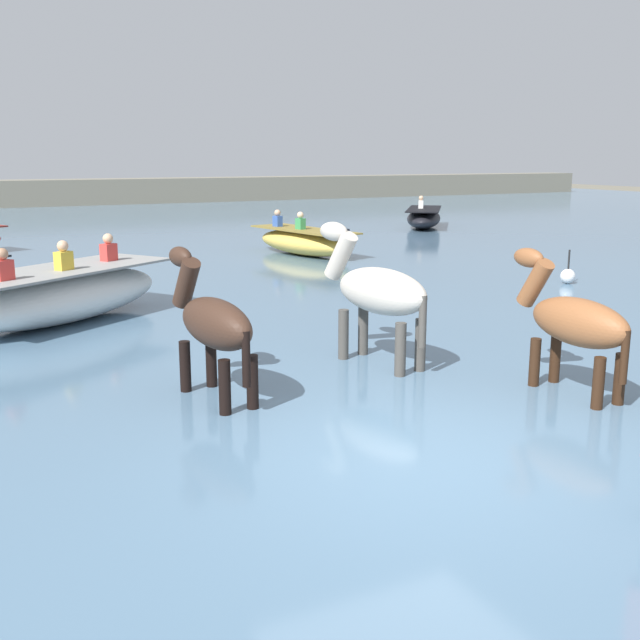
{
  "coord_description": "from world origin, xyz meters",
  "views": [
    {
      "loc": [
        -3.75,
        -5.24,
        3.03
      ],
      "look_at": [
        0.8,
        3.61,
        0.85
      ],
      "focal_mm": 42.09,
      "sensor_mm": 36.0,
      "label": 1
    }
  ],
  "objects_px": {
    "horse_trailing_chestnut": "(574,325)",
    "horse_flank_pinto": "(377,294)",
    "boat_mid_channel": "(304,242)",
    "boat_near_port": "(424,218)",
    "boat_distant_west": "(59,295)",
    "horse_lead_dark_bay": "(213,326)",
    "channel_buoy": "(568,276)"
  },
  "relations": [
    {
      "from": "horse_trailing_chestnut",
      "to": "horse_lead_dark_bay",
      "type": "bearing_deg",
      "value": 155.36
    },
    {
      "from": "horse_trailing_chestnut",
      "to": "channel_buoy",
      "type": "bearing_deg",
      "value": 45.03
    },
    {
      "from": "boat_mid_channel",
      "to": "boat_near_port",
      "type": "xyz_separation_m",
      "value": [
        7.62,
        5.16,
        0.0
      ]
    },
    {
      "from": "horse_trailing_chestnut",
      "to": "boat_mid_channel",
      "type": "distance_m",
      "value": 12.9
    },
    {
      "from": "channel_buoy",
      "to": "boat_distant_west",
      "type": "bearing_deg",
      "value": 174.5
    },
    {
      "from": "horse_lead_dark_bay",
      "to": "boat_near_port",
      "type": "height_order",
      "value": "horse_lead_dark_bay"
    },
    {
      "from": "horse_trailing_chestnut",
      "to": "boat_mid_channel",
      "type": "relative_size",
      "value": 0.49
    },
    {
      "from": "horse_trailing_chestnut",
      "to": "boat_near_port",
      "type": "height_order",
      "value": "horse_trailing_chestnut"
    },
    {
      "from": "horse_flank_pinto",
      "to": "boat_distant_west",
      "type": "xyz_separation_m",
      "value": [
        -3.32,
        4.54,
        -0.48
      ]
    },
    {
      "from": "horse_lead_dark_bay",
      "to": "horse_flank_pinto",
      "type": "height_order",
      "value": "horse_flank_pinto"
    },
    {
      "from": "horse_flank_pinto",
      "to": "boat_distant_west",
      "type": "relative_size",
      "value": 0.5
    },
    {
      "from": "boat_mid_channel",
      "to": "channel_buoy",
      "type": "bearing_deg",
      "value": -67.2
    },
    {
      "from": "horse_lead_dark_bay",
      "to": "horse_trailing_chestnut",
      "type": "bearing_deg",
      "value": -24.64
    },
    {
      "from": "horse_flank_pinto",
      "to": "horse_lead_dark_bay",
      "type": "bearing_deg",
      "value": -170.3
    },
    {
      "from": "horse_flank_pinto",
      "to": "boat_near_port",
      "type": "relative_size",
      "value": 0.55
    },
    {
      "from": "boat_mid_channel",
      "to": "boat_near_port",
      "type": "distance_m",
      "value": 9.2
    },
    {
      "from": "horse_lead_dark_bay",
      "to": "boat_distant_west",
      "type": "xyz_separation_m",
      "value": [
        -0.94,
        4.95,
        -0.38
      ]
    },
    {
      "from": "horse_trailing_chestnut",
      "to": "boat_mid_channel",
      "type": "xyz_separation_m",
      "value": [
        2.73,
        12.61,
        -0.44
      ]
    },
    {
      "from": "horse_lead_dark_bay",
      "to": "channel_buoy",
      "type": "xyz_separation_m",
      "value": [
        9.36,
        3.95,
        -0.66
      ]
    },
    {
      "from": "boat_mid_channel",
      "to": "boat_near_port",
      "type": "height_order",
      "value": "boat_near_port"
    },
    {
      "from": "horse_flank_pinto",
      "to": "boat_near_port",
      "type": "xyz_separation_m",
      "value": [
        11.68,
        15.65,
        -0.56
      ]
    },
    {
      "from": "horse_trailing_chestnut",
      "to": "boat_distant_west",
      "type": "xyz_separation_m",
      "value": [
        -4.65,
        6.65,
        -0.36
      ]
    },
    {
      "from": "boat_near_port",
      "to": "channel_buoy",
      "type": "distance_m",
      "value": 12.99
    },
    {
      "from": "horse_trailing_chestnut",
      "to": "horse_flank_pinto",
      "type": "bearing_deg",
      "value": 122.23
    },
    {
      "from": "horse_lead_dark_bay",
      "to": "boat_mid_channel",
      "type": "distance_m",
      "value": 12.67
    },
    {
      "from": "horse_trailing_chestnut",
      "to": "boat_near_port",
      "type": "relative_size",
      "value": 0.5
    },
    {
      "from": "boat_mid_channel",
      "to": "boat_distant_west",
      "type": "height_order",
      "value": "boat_distant_west"
    },
    {
      "from": "horse_lead_dark_bay",
      "to": "boat_mid_channel",
      "type": "xyz_separation_m",
      "value": [
        6.44,
        10.9,
        -0.47
      ]
    },
    {
      "from": "horse_trailing_chestnut",
      "to": "horse_flank_pinto",
      "type": "relative_size",
      "value": 0.9
    },
    {
      "from": "horse_flank_pinto",
      "to": "channel_buoy",
      "type": "relative_size",
      "value": 2.96
    },
    {
      "from": "horse_lead_dark_bay",
      "to": "channel_buoy",
      "type": "distance_m",
      "value": 10.18
    },
    {
      "from": "horse_flank_pinto",
      "to": "boat_mid_channel",
      "type": "height_order",
      "value": "horse_flank_pinto"
    }
  ]
}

